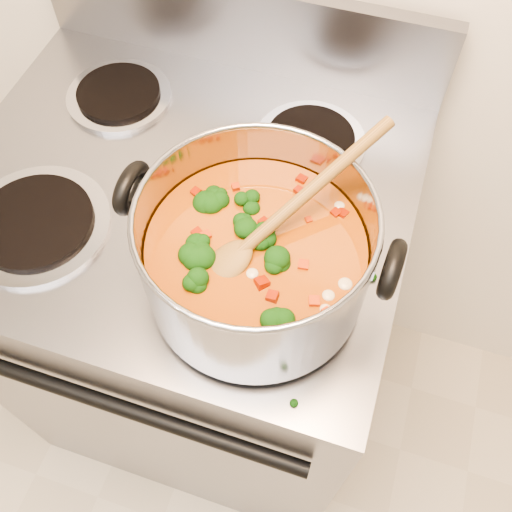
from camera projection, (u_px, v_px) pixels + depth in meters
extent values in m
cube|color=gray|center=(203.00, 309.00, 1.31)|extent=(0.75, 0.65, 0.92)
cube|color=gray|center=(240.00, 26.00, 1.01)|extent=(0.75, 0.03, 0.16)
cylinder|color=black|center=(104.00, 402.00, 0.85)|extent=(0.64, 0.02, 0.02)
cylinder|color=#A5A5AD|center=(36.00, 224.00, 0.87)|extent=(0.23, 0.23, 0.01)
cylinder|color=black|center=(35.00, 221.00, 0.87)|extent=(0.18, 0.18, 0.01)
cylinder|color=#A5A5AD|center=(256.00, 287.00, 0.82)|extent=(0.23, 0.23, 0.01)
cylinder|color=black|center=(256.00, 284.00, 0.81)|extent=(0.18, 0.18, 0.01)
cylinder|color=#A5A5AD|center=(119.00, 96.00, 1.02)|extent=(0.19, 0.19, 0.01)
cylinder|color=black|center=(118.00, 92.00, 1.02)|extent=(0.15, 0.15, 0.01)
cylinder|color=#A5A5AD|center=(310.00, 141.00, 0.97)|extent=(0.19, 0.19, 0.01)
cylinder|color=black|center=(311.00, 138.00, 0.96)|extent=(0.15, 0.15, 0.01)
cylinder|color=#93939A|center=(256.00, 253.00, 0.74)|extent=(0.30, 0.30, 0.16)
torus|color=#93939A|center=(256.00, 216.00, 0.67)|extent=(0.30, 0.30, 0.01)
cylinder|color=#9C400E|center=(256.00, 265.00, 0.76)|extent=(0.28, 0.28, 0.10)
torus|color=black|center=(132.00, 188.00, 0.72)|extent=(0.02, 0.08, 0.08)
torus|color=black|center=(392.00, 269.00, 0.66)|extent=(0.02, 0.08, 0.08)
ellipsoid|color=black|center=(210.00, 226.00, 0.73)|extent=(0.04, 0.04, 0.03)
ellipsoid|color=black|center=(285.00, 281.00, 0.69)|extent=(0.04, 0.04, 0.03)
ellipsoid|color=black|center=(269.00, 174.00, 0.78)|extent=(0.04, 0.04, 0.03)
ellipsoid|color=black|center=(266.00, 302.00, 0.68)|extent=(0.04, 0.04, 0.03)
ellipsoid|color=black|center=(257.00, 282.00, 0.69)|extent=(0.04, 0.04, 0.03)
ellipsoid|color=black|center=(337.00, 214.00, 0.74)|extent=(0.04, 0.04, 0.03)
ellipsoid|color=black|center=(185.00, 252.00, 0.71)|extent=(0.04, 0.04, 0.03)
ellipsoid|color=black|center=(163.00, 254.00, 0.71)|extent=(0.04, 0.04, 0.03)
ellipsoid|color=black|center=(252.00, 269.00, 0.70)|extent=(0.04, 0.04, 0.03)
ellipsoid|color=black|center=(248.00, 238.00, 0.72)|extent=(0.04, 0.04, 0.03)
ellipsoid|color=maroon|center=(213.00, 232.00, 0.73)|extent=(0.01, 0.01, 0.01)
ellipsoid|color=maroon|center=(202.00, 196.00, 0.76)|extent=(0.01, 0.01, 0.01)
ellipsoid|color=maroon|center=(286.00, 199.00, 0.76)|extent=(0.01, 0.01, 0.01)
ellipsoid|color=maroon|center=(202.00, 220.00, 0.74)|extent=(0.01, 0.01, 0.01)
ellipsoid|color=maroon|center=(161.00, 231.00, 0.73)|extent=(0.01, 0.01, 0.01)
ellipsoid|color=maroon|center=(323.00, 202.00, 0.76)|extent=(0.01, 0.01, 0.01)
ellipsoid|color=maroon|center=(178.00, 224.00, 0.74)|extent=(0.01, 0.01, 0.01)
ellipsoid|color=maroon|center=(167.00, 250.00, 0.72)|extent=(0.01, 0.01, 0.01)
ellipsoid|color=maroon|center=(277.00, 271.00, 0.70)|extent=(0.01, 0.01, 0.01)
ellipsoid|color=maroon|center=(210.00, 194.00, 0.76)|extent=(0.01, 0.01, 0.01)
ellipsoid|color=#A32B09|center=(315.00, 322.00, 0.66)|extent=(0.01, 0.01, 0.01)
ellipsoid|color=#A32B09|center=(159.00, 278.00, 0.69)|extent=(0.01, 0.01, 0.01)
ellipsoid|color=#A32B09|center=(194.00, 287.00, 0.69)|extent=(0.01, 0.01, 0.01)
ellipsoid|color=#A32B09|center=(194.00, 319.00, 0.66)|extent=(0.01, 0.01, 0.01)
ellipsoid|color=#A32B09|center=(253.00, 318.00, 0.67)|extent=(0.01, 0.01, 0.01)
ellipsoid|color=#A32B09|center=(330.00, 224.00, 0.74)|extent=(0.01, 0.01, 0.01)
ellipsoid|color=#A32B09|center=(259.00, 265.00, 0.70)|extent=(0.01, 0.01, 0.01)
ellipsoid|color=#A32B09|center=(233.00, 179.00, 0.78)|extent=(0.01, 0.01, 0.01)
ellipsoid|color=tan|center=(218.00, 277.00, 0.69)|extent=(0.02, 0.02, 0.01)
ellipsoid|color=tan|center=(304.00, 256.00, 0.71)|extent=(0.02, 0.02, 0.01)
ellipsoid|color=tan|center=(198.00, 268.00, 0.70)|extent=(0.02, 0.02, 0.01)
ellipsoid|color=tan|center=(199.00, 186.00, 0.77)|extent=(0.02, 0.02, 0.01)
ellipsoid|color=tan|center=(336.00, 252.00, 0.71)|extent=(0.02, 0.02, 0.01)
ellipsoid|color=tan|center=(279.00, 244.00, 0.72)|extent=(0.02, 0.02, 0.01)
ellipsoid|color=tan|center=(309.00, 205.00, 0.75)|extent=(0.02, 0.02, 0.01)
ellipsoid|color=brown|center=(227.00, 264.00, 0.71)|extent=(0.08, 0.09, 0.04)
cylinder|color=brown|center=(309.00, 192.00, 0.71)|extent=(0.16, 0.22, 0.11)
ellipsoid|color=black|center=(120.00, 331.00, 0.78)|extent=(0.01, 0.01, 0.01)
ellipsoid|color=black|center=(255.00, 181.00, 0.92)|extent=(0.01, 0.01, 0.01)
ellipsoid|color=black|center=(179.00, 203.00, 0.90)|extent=(0.01, 0.01, 0.01)
ellipsoid|color=black|center=(298.00, 180.00, 0.92)|extent=(0.01, 0.01, 0.01)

